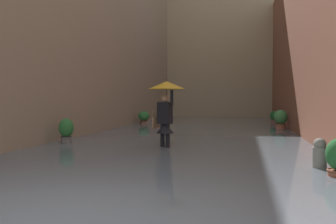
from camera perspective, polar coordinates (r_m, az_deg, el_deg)
name	(u,v)px	position (r m, az deg, el deg)	size (l,w,h in m)	color
ground_plane	(198,134)	(14.45, 5.11, -3.76)	(60.00, 60.00, 0.00)	gray
flood_water	(198,132)	(14.44, 5.11, -3.44)	(8.59, 28.07, 0.16)	slate
building_facade_left	(320,31)	(14.76, 24.41, 12.43)	(2.04, 26.07, 8.34)	brown
building_facade_far	(219,30)	(26.77, 8.71, 13.59)	(11.39, 1.80, 13.58)	tan
person_wading	(166,101)	(9.36, -0.37, 1.96)	(1.05, 1.05, 2.07)	#4C4233
potted_plant_far_left	(274,118)	(19.39, 17.53, -0.96)	(0.40, 0.40, 0.85)	brown
potted_plant_mid_left	(281,120)	(15.90, 18.63, -1.26)	(0.59, 0.59, 1.02)	#9E563D
potted_plant_near_right	(144,118)	(18.19, -4.13, -1.01)	(0.61, 0.61, 0.84)	brown
potted_plant_far_right	(66,131)	(10.76, -16.92, -3.12)	(0.45, 0.45, 0.91)	#66605B
mooring_bollard	(320,157)	(7.25, 24.37, -6.98)	(0.27, 0.27, 0.74)	gray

